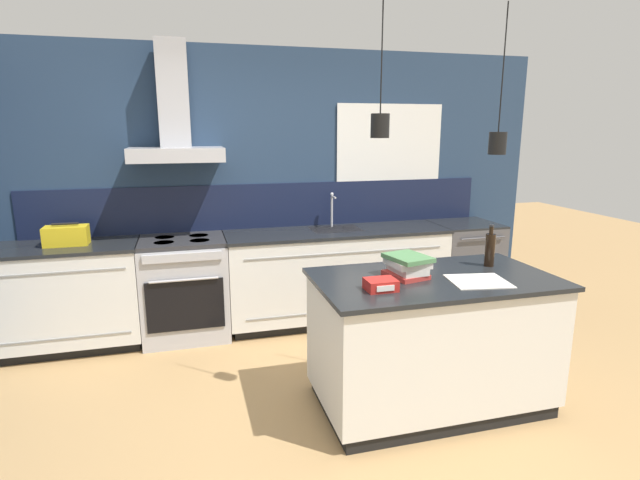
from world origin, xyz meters
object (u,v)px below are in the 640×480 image
dishwasher (462,265)px  yellow_toolbox (66,236)px  bottle_on_island (490,249)px  oven_range (185,288)px  book_stack (407,265)px  red_supply_box (381,285)px

dishwasher → yellow_toolbox: size_ratio=2.68×
bottle_on_island → yellow_toolbox: bottle_on_island is taller
oven_range → yellow_toolbox: 1.07m
dishwasher → book_stack: size_ratio=2.76×
dishwasher → book_stack: 2.18m
book_stack → red_supply_box: 0.35m
oven_range → dishwasher: bearing=0.1°
yellow_toolbox → bottle_on_island: bearing=-26.4°
dishwasher → bottle_on_island: (-0.72, -1.50, 0.58)m
book_stack → dishwasher: bearing=48.7°
oven_range → dishwasher: 2.82m
book_stack → yellow_toolbox: yellow_toolbox is taller
bottle_on_island → book_stack: 0.68m
book_stack → yellow_toolbox: 2.83m
dishwasher → red_supply_box: 2.50m
bottle_on_island → book_stack: (-0.67, -0.09, -0.05)m
dishwasher → yellow_toolbox: 3.78m
oven_range → bottle_on_island: size_ratio=3.07×
oven_range → bottle_on_island: bearing=-35.4°
bottle_on_island → book_stack: bearing=-172.5°
dishwasher → red_supply_box: size_ratio=4.93×
bottle_on_island → red_supply_box: bottle_on_island is taller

